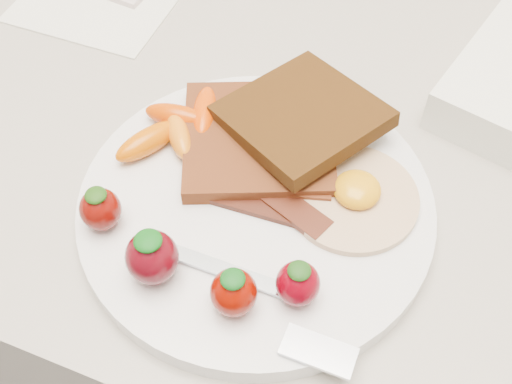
% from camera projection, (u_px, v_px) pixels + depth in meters
% --- Properties ---
extents(counter, '(2.00, 0.60, 0.90)m').
position_uv_depth(counter, '(275.00, 311.00, 0.94)').
color(counter, gray).
rests_on(counter, ground).
extents(plate, '(0.27, 0.27, 0.02)m').
position_uv_depth(plate, '(256.00, 207.00, 0.49)').
color(plate, white).
rests_on(plate, counter).
extents(toast_lower, '(0.15, 0.15, 0.01)m').
position_uv_depth(toast_lower, '(258.00, 139.00, 0.51)').
color(toast_lower, '#4F1F0F').
rests_on(toast_lower, plate).
extents(toast_upper, '(0.15, 0.15, 0.03)m').
position_uv_depth(toast_upper, '(302.00, 116.00, 0.51)').
color(toast_upper, black).
rests_on(toast_upper, toast_lower).
extents(fried_egg, '(0.11, 0.11, 0.02)m').
position_uv_depth(fried_egg, '(354.00, 195.00, 0.48)').
color(fried_egg, beige).
rests_on(fried_egg, plate).
extents(bacon_strips, '(0.10, 0.06, 0.01)m').
position_uv_depth(bacon_strips, '(272.00, 197.00, 0.48)').
color(bacon_strips, black).
rests_on(bacon_strips, plate).
extents(baby_carrots, '(0.07, 0.11, 0.02)m').
position_uv_depth(baby_carrots, '(177.00, 126.00, 0.51)').
color(baby_carrots, '#C23D00').
rests_on(baby_carrots, plate).
extents(strawberries, '(0.18, 0.06, 0.04)m').
position_uv_depth(strawberries, '(188.00, 259.00, 0.43)').
color(strawberries, '#5B0804').
rests_on(strawberries, plate).
extents(fork, '(0.17, 0.05, 0.00)m').
position_uv_depth(fork, '(258.00, 302.00, 0.43)').
color(fork, silver).
rests_on(fork, plate).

